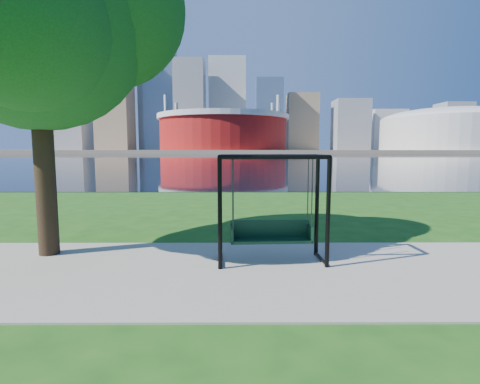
{
  "coord_description": "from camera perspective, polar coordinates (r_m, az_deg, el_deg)",
  "views": [
    {
      "loc": [
        -0.28,
        -6.93,
        2.16
      ],
      "look_at": [
        -0.25,
        0.0,
        1.38
      ],
      "focal_mm": 28.0,
      "sensor_mm": 36.0,
      "label": 1
    }
  ],
  "objects": [
    {
      "name": "stadium",
      "position": [
        242.42,
        -2.55,
        9.3
      ],
      "size": [
        83.0,
        83.0,
        32.0
      ],
      "color": "maroon",
      "rests_on": "far_bank"
    },
    {
      "name": "skyline",
      "position": [
        328.08,
        -0.94,
        12.36
      ],
      "size": [
        392.0,
        66.0,
        96.5
      ],
      "color": "gray",
      "rests_on": "far_bank"
    },
    {
      "name": "path",
      "position": [
        6.78,
        2.19,
        -12.0
      ],
      "size": [
        120.0,
        4.0,
        0.03
      ],
      "primitive_type": "cube",
      "color": "#9E937F",
      "rests_on": "ground"
    },
    {
      "name": "park_tree",
      "position": [
        8.95,
        -28.85,
        23.06
      ],
      "size": [
        5.6,
        5.06,
        6.96
      ],
      "color": "black",
      "rests_on": "ground"
    },
    {
      "name": "swing",
      "position": [
        7.13,
        4.79,
        -2.92
      ],
      "size": [
        2.06,
        0.97,
        2.07
      ],
      "rotation": [
        0.0,
        0.0,
        0.05
      ],
      "color": "black",
      "rests_on": "ground"
    },
    {
      "name": "ground",
      "position": [
        7.26,
        2.03,
        -10.86
      ],
      "size": [
        900.0,
        900.0,
        0.0
      ],
      "primitive_type": "plane",
      "color": "#1E5114",
      "rests_on": "ground"
    },
    {
      "name": "far_bank",
      "position": [
        312.93,
        -0.17,
        6.25
      ],
      "size": [
        900.0,
        228.0,
        2.0
      ],
      "primitive_type": "cube",
      "color": "#937F60",
      "rests_on": "ground"
    },
    {
      "name": "arena",
      "position": [
        277.52,
        29.3,
        8.47
      ],
      "size": [
        84.0,
        84.0,
        26.56
      ],
      "color": "beige",
      "rests_on": "far_bank"
    },
    {
      "name": "river",
      "position": [
        108.95,
        -0.08,
        5.33
      ],
      "size": [
        900.0,
        180.0,
        0.02
      ],
      "primitive_type": "cube",
      "color": "black",
      "rests_on": "ground"
    }
  ]
}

